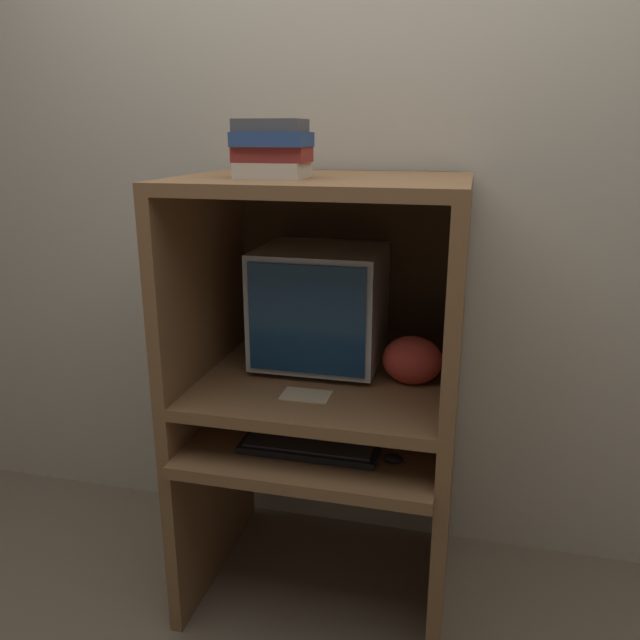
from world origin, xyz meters
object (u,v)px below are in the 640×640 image
at_px(crt_monitor, 321,305).
at_px(mouse, 393,458).
at_px(book_stack, 272,150).
at_px(snack_bag, 412,360).
at_px(keyboard, 309,447).

distance_m(crt_monitor, mouse, 0.55).
relative_size(mouse, book_stack, 0.29).
relative_size(crt_monitor, snack_bag, 2.17).
height_order(crt_monitor, book_stack, book_stack).
height_order(snack_bag, book_stack, book_stack).
distance_m(crt_monitor, keyboard, 0.46).
xyz_separation_m(keyboard, snack_bag, (0.27, 0.21, 0.22)).
relative_size(crt_monitor, book_stack, 1.95).
xyz_separation_m(crt_monitor, snack_bag, (0.31, -0.10, -0.13)).
height_order(crt_monitor, snack_bag, crt_monitor).
distance_m(mouse, book_stack, 0.93).
relative_size(keyboard, snack_bag, 2.25).
xyz_separation_m(mouse, snack_bag, (0.02, 0.22, 0.22)).
xyz_separation_m(keyboard, mouse, (0.25, -0.01, 0.00)).
height_order(keyboard, mouse, same).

